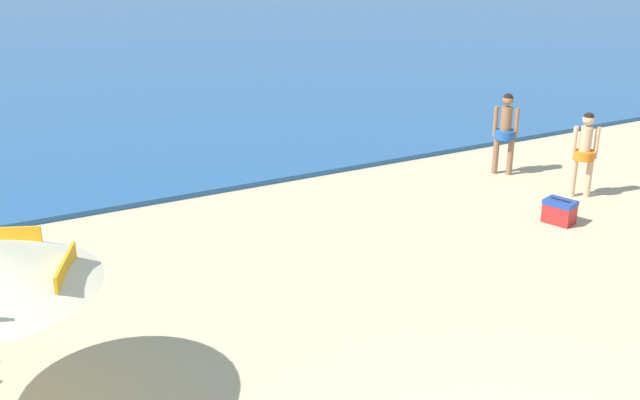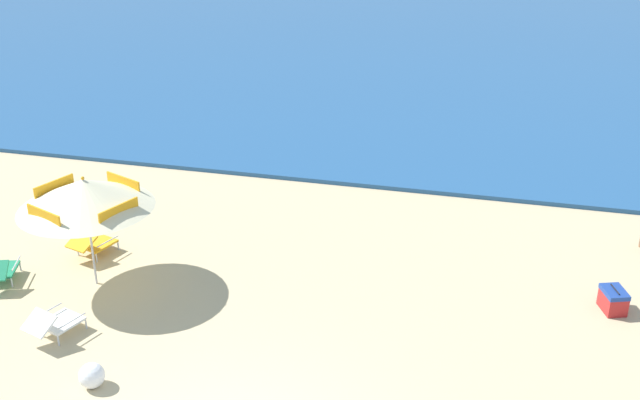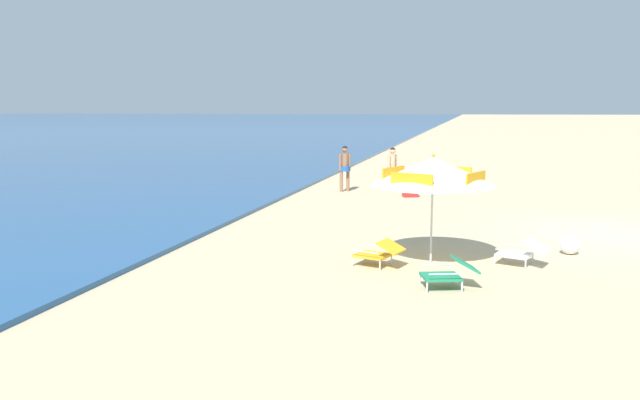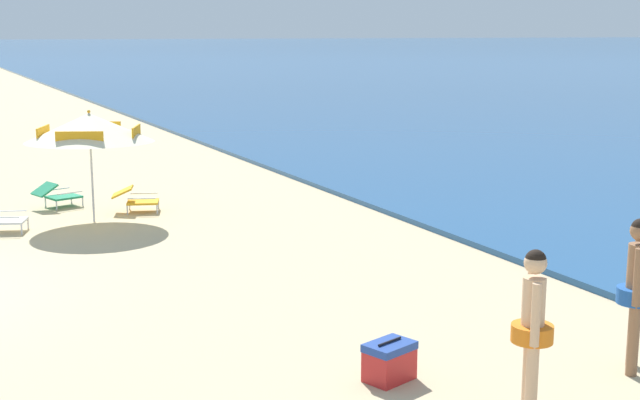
# 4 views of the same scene
# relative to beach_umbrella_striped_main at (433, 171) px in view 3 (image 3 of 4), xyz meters

# --- Properties ---
(ground_plane) EXTENTS (800.00, 800.00, 0.00)m
(ground_plane) POSITION_rel_beach_umbrella_striped_main_xyz_m (3.71, -3.92, -1.77)
(ground_plane) COLOR tan
(beach_umbrella_striped_main) EXTENTS (3.27, 3.26, 2.09)m
(beach_umbrella_striped_main) POSITION_rel_beach_umbrella_striped_main_xyz_m (0.00, 0.00, 0.00)
(beach_umbrella_striped_main) COLOR silver
(beach_umbrella_striped_main) RESTS_ON ground
(lounge_chair_under_umbrella) EXTENTS (0.78, 1.01, 0.52)m
(lounge_chair_under_umbrella) POSITION_rel_beach_umbrella_striped_main_xyz_m (-1.68, -0.41, -1.49)
(lounge_chair_under_umbrella) COLOR #1E7F56
(lounge_chair_under_umbrella) RESTS_ON ground
(lounge_chair_beside_umbrella) EXTENTS (0.80, 1.02, 0.52)m
(lounge_chair_beside_umbrella) POSITION_rel_beach_umbrella_striped_main_xyz_m (0.16, -1.68, -1.50)
(lounge_chair_beside_umbrella) COLOR white
(lounge_chair_beside_umbrella) RESTS_ON ground
(lounge_chair_facing_sea) EXTENTS (0.78, 1.00, 0.51)m
(lounge_chair_facing_sea) POSITION_rel_beach_umbrella_striped_main_xyz_m (-0.55, 0.93, -1.49)
(lounge_chair_facing_sea) COLOR gold
(lounge_chair_facing_sea) RESTS_ON ground
(person_standing_near_shore) EXTENTS (0.41, 0.39, 1.58)m
(person_standing_near_shore) POSITION_rel_beach_umbrella_striped_main_xyz_m (10.20, 2.03, -0.85)
(person_standing_near_shore) COLOR #D8A87F
(person_standing_near_shore) RESTS_ON ground
(person_standing_beside) EXTENTS (0.40, 0.40, 1.63)m
(person_standing_beside) POSITION_rel_beach_umbrella_striped_main_xyz_m (9.79, 3.69, -0.82)
(person_standing_beside) COLOR #8C6042
(person_standing_beside) RESTS_ON ground
(cooler_box) EXTENTS (0.49, 0.58, 0.43)m
(cooler_box) POSITION_rel_beach_umbrella_striped_main_xyz_m (8.94, 1.26, -1.56)
(cooler_box) COLOR red
(cooler_box) RESTS_ON ground
(beach_ball) EXTENTS (0.39, 0.39, 0.39)m
(beach_ball) POSITION_rel_beach_umbrella_striped_main_xyz_m (1.36, -2.70, -1.57)
(beach_ball) COLOR white
(beach_ball) RESTS_ON ground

